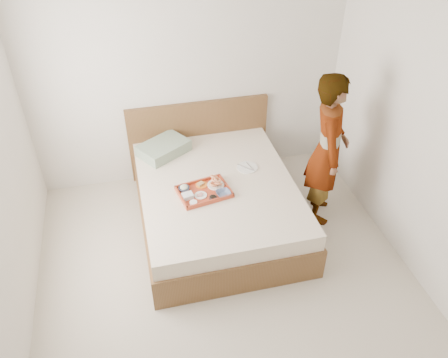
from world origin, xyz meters
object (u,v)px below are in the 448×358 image
at_px(bed, 217,203).
at_px(dinner_plate, 247,167).
at_px(tray, 204,191).
at_px(person, 327,150).

relative_size(bed, dinner_plate, 9.10).
xyz_separation_m(tray, dinner_plate, (0.53, 0.31, -0.02)).
xyz_separation_m(bed, dinner_plate, (0.37, 0.18, 0.27)).
distance_m(bed, dinner_plate, 0.50).
distance_m(bed, person, 1.26).
relative_size(tray, person, 0.30).
relative_size(bed, tray, 4.02).
height_order(tray, person, person).
distance_m(dinner_plate, person, 0.85).
height_order(bed, dinner_plate, dinner_plate).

